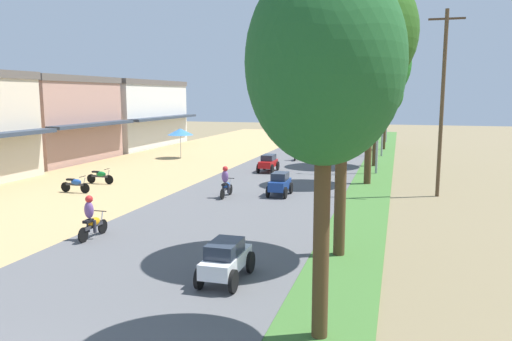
% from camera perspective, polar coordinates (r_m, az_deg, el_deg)
% --- Properties ---
extents(shophouse_mid, '(7.81, 10.26, 6.90)m').
position_cam_1_polar(shophouse_mid, '(43.94, -22.24, 5.50)').
color(shophouse_mid, tan).
rests_on(shophouse_mid, ground).
extents(shophouse_far, '(7.97, 13.37, 6.90)m').
position_cam_1_polar(shophouse_far, '(54.26, -14.06, 6.36)').
color(shophouse_far, silver).
rests_on(shophouse_far, ground).
extents(parked_motorbike_second, '(1.80, 0.54, 0.94)m').
position_cam_1_polar(parked_motorbike_second, '(29.06, -20.02, -1.45)').
color(parked_motorbike_second, black).
rests_on(parked_motorbike_second, dirt_shoulder).
extents(parked_motorbike_third, '(1.80, 0.54, 0.94)m').
position_cam_1_polar(parked_motorbike_third, '(31.49, -17.44, -0.57)').
color(parked_motorbike_third, black).
rests_on(parked_motorbike_third, dirt_shoulder).
extents(vendor_umbrella, '(2.20, 2.20, 2.52)m').
position_cam_1_polar(vendor_umbrella, '(42.70, -8.69, 4.42)').
color(vendor_umbrella, '#99999E').
rests_on(vendor_umbrella, dirt_shoulder).
extents(median_tree_nearest, '(3.31, 3.31, 8.13)m').
position_cam_1_polar(median_tree_nearest, '(10.52, 7.91, 11.95)').
color(median_tree_nearest, '#4C351E').
rests_on(median_tree_nearest, median_strip).
extents(median_tree_second, '(4.55, 4.55, 9.47)m').
position_cam_1_polar(median_tree_second, '(16.50, 10.12, 15.13)').
color(median_tree_second, '#4C351E').
rests_on(median_tree_second, median_strip).
extents(median_tree_third, '(4.14, 4.14, 10.17)m').
position_cam_1_polar(median_tree_third, '(30.58, 13.11, 12.63)').
color(median_tree_third, '#4C351E').
rests_on(median_tree_third, median_strip).
extents(median_tree_fourth, '(4.78, 4.78, 10.37)m').
position_cam_1_polar(median_tree_fourth, '(38.53, 13.85, 11.73)').
color(median_tree_fourth, '#4C351E').
rests_on(median_tree_fourth, median_strip).
extents(median_tree_fifth, '(3.35, 3.35, 7.33)m').
position_cam_1_polar(median_tree_fifth, '(50.69, 14.69, 8.44)').
color(median_tree_fifth, '#4C351E').
rests_on(median_tree_fifth, median_strip).
extents(streetlamp_near, '(3.16, 0.20, 7.61)m').
position_cam_1_polar(streetlamp_near, '(34.73, 13.88, 6.87)').
color(streetlamp_near, gray).
rests_on(streetlamp_near, median_strip).
extents(streetlamp_mid, '(3.16, 0.20, 8.31)m').
position_cam_1_polar(streetlamp_mid, '(44.93, 14.44, 7.66)').
color(streetlamp_mid, gray).
rests_on(streetlamp_mid, median_strip).
extents(streetlamp_far, '(3.16, 0.20, 7.19)m').
position_cam_1_polar(streetlamp_far, '(58.33, 14.83, 7.24)').
color(streetlamp_far, gray).
rests_on(streetlamp_far, median_strip).
extents(utility_pole_near, '(1.80, 0.20, 9.74)m').
position_cam_1_polar(utility_pole_near, '(27.93, 20.61, 7.45)').
color(utility_pole_near, brown).
rests_on(utility_pole_near, ground).
extents(car_sedan_white, '(1.10, 2.26, 1.19)m').
position_cam_1_polar(car_sedan_white, '(14.49, -3.49, -10.06)').
color(car_sedan_white, silver).
rests_on(car_sedan_white, road_strip).
extents(car_hatchback_blue, '(1.04, 2.00, 1.23)m').
position_cam_1_polar(car_hatchback_blue, '(26.46, 2.76, -1.45)').
color(car_hatchback_blue, navy).
rests_on(car_hatchback_blue, road_strip).
extents(car_sedan_red, '(1.10, 2.26, 1.19)m').
position_cam_1_polar(car_sedan_red, '(34.69, 1.42, 0.96)').
color(car_sedan_red, red).
rests_on(car_sedan_red, road_strip).
extents(car_van_charcoal, '(1.19, 2.41, 1.67)m').
position_cam_1_polar(car_van_charcoal, '(45.43, 8.52, 3.05)').
color(car_van_charcoal, '#282D33').
rests_on(car_van_charcoal, road_strip).
extents(motorbike_ahead_second, '(0.54, 1.80, 1.66)m').
position_cam_1_polar(motorbike_ahead_second, '(19.52, -18.36, -5.22)').
color(motorbike_ahead_second, black).
rests_on(motorbike_ahead_second, road_strip).
extents(motorbike_ahead_third, '(0.54, 1.80, 1.66)m').
position_cam_1_polar(motorbike_ahead_third, '(25.99, -3.47, -1.40)').
color(motorbike_ahead_third, black).
rests_on(motorbike_ahead_third, road_strip).
extents(motorbike_ahead_fourth, '(0.54, 1.80, 1.66)m').
position_cam_1_polar(motorbike_ahead_fourth, '(40.89, 4.67, 2.27)').
color(motorbike_ahead_fourth, black).
rests_on(motorbike_ahead_fourth, road_strip).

